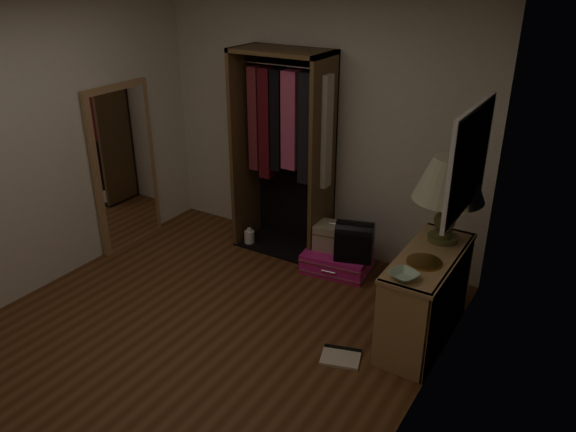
# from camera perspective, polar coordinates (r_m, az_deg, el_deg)

# --- Properties ---
(ground) EXTENTS (4.00, 4.00, 0.00)m
(ground) POSITION_cam_1_polar(r_m,az_deg,el_deg) (4.70, -9.43, -12.26)
(ground) COLOR #583219
(ground) RESTS_ON ground
(room_walls) EXTENTS (3.52, 4.02, 2.60)m
(room_walls) POSITION_cam_1_polar(r_m,az_deg,el_deg) (3.98, -9.68, 5.24)
(room_walls) COLOR silver
(room_walls) RESTS_ON ground
(console_bookshelf) EXTENTS (0.42, 1.12, 0.75)m
(console_bookshelf) POSITION_cam_1_polar(r_m,az_deg,el_deg) (4.62, 13.89, -7.56)
(console_bookshelf) COLOR #A98152
(console_bookshelf) RESTS_ON ground
(open_wardrobe) EXTENTS (1.00, 0.50, 2.05)m
(open_wardrobe) POSITION_cam_1_polar(r_m,az_deg,el_deg) (5.56, -0.09, 7.92)
(open_wardrobe) COLOR brown
(open_wardrobe) RESTS_ON ground
(floor_mirror) EXTENTS (0.06, 0.80, 1.70)m
(floor_mirror) POSITION_cam_1_polar(r_m,az_deg,el_deg) (6.02, -16.24, 4.76)
(floor_mirror) COLOR #A37B4F
(floor_mirror) RESTS_ON ground
(pink_suitcase) EXTENTS (0.70, 0.54, 0.20)m
(pink_suitcase) POSITION_cam_1_polar(r_m,az_deg,el_deg) (5.55, 4.98, -4.58)
(pink_suitcase) COLOR #E31B89
(pink_suitcase) RESTS_ON ground
(train_case) EXTENTS (0.41, 0.32, 0.27)m
(train_case) POSITION_cam_1_polar(r_m,az_deg,el_deg) (5.51, 4.72, -2.10)
(train_case) COLOR tan
(train_case) RESTS_ON pink_suitcase
(black_bag) EXTENTS (0.41, 0.32, 0.38)m
(black_bag) POSITION_cam_1_polar(r_m,az_deg,el_deg) (5.32, 6.78, -2.40)
(black_bag) COLOR black
(black_bag) RESTS_ON pink_suitcase
(table_lamp) EXTENTS (0.57, 0.57, 0.70)m
(table_lamp) POSITION_cam_1_polar(r_m,az_deg,el_deg) (4.46, 16.13, 3.46)
(table_lamp) COLOR #4D5428
(table_lamp) RESTS_ON console_bookshelf
(brass_tray) EXTENTS (0.33, 0.33, 0.02)m
(brass_tray) POSITION_cam_1_polar(r_m,az_deg,el_deg) (4.29, 13.67, -4.57)
(brass_tray) COLOR #A37E3E
(brass_tray) RESTS_ON console_bookshelf
(ceramic_bowl) EXTENTS (0.26, 0.26, 0.05)m
(ceramic_bowl) POSITION_cam_1_polar(r_m,az_deg,el_deg) (4.05, 11.67, -5.93)
(ceramic_bowl) COLOR #AED1B3
(ceramic_bowl) RESTS_ON console_bookshelf
(white_jug) EXTENTS (0.14, 0.14, 0.19)m
(white_jug) POSITION_cam_1_polar(r_m,az_deg,el_deg) (6.04, -3.95, -2.18)
(white_jug) COLOR white
(white_jug) RESTS_ON ground
(floor_book) EXTENTS (0.35, 0.31, 0.03)m
(floor_book) POSITION_cam_1_polar(r_m,az_deg,el_deg) (4.48, 5.41, -13.97)
(floor_book) COLOR beige
(floor_book) RESTS_ON ground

